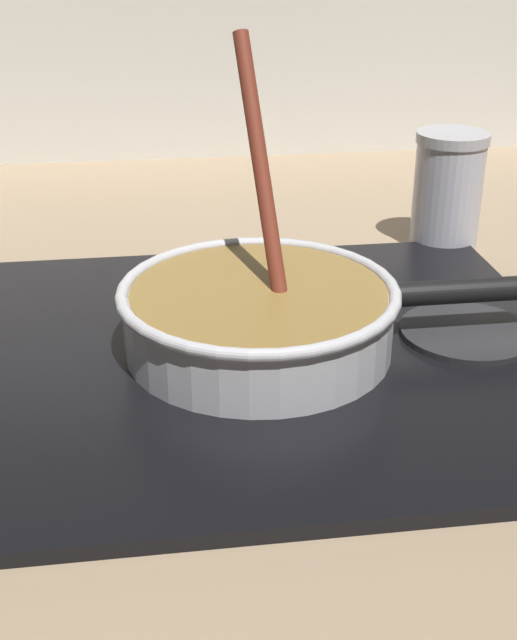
# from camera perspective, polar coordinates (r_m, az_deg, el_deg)

# --- Properties ---
(ground) EXTENTS (2.40, 1.60, 0.04)m
(ground) POSITION_cam_1_polar(r_m,az_deg,el_deg) (0.68, -9.93, -8.19)
(ground) COLOR #9E8466
(hob_plate) EXTENTS (0.56, 0.48, 0.01)m
(hob_plate) POSITION_cam_1_polar(r_m,az_deg,el_deg) (0.74, -0.00, -2.38)
(hob_plate) COLOR black
(hob_plate) RESTS_ON ground
(burner_ring) EXTENTS (0.16, 0.16, 0.01)m
(burner_ring) POSITION_cam_1_polar(r_m,az_deg,el_deg) (0.73, -0.00, -1.69)
(burner_ring) COLOR #592D0C
(burner_ring) RESTS_ON hob_plate
(spare_burner) EXTENTS (0.12, 0.12, 0.01)m
(spare_burner) POSITION_cam_1_polar(r_m,az_deg,el_deg) (0.78, 14.17, -0.80)
(spare_burner) COLOR #262628
(spare_burner) RESTS_ON hob_plate
(cooking_pan) EXTENTS (0.40, 0.24, 0.26)m
(cooking_pan) POSITION_cam_1_polar(r_m,az_deg,el_deg) (0.72, 0.20, 0.42)
(cooking_pan) COLOR silver
(cooking_pan) RESTS_ON hob_plate
(condiment_jar) EXTENTS (0.08, 0.08, 0.14)m
(condiment_jar) POSITION_cam_1_polar(r_m,az_deg,el_deg) (1.00, 12.93, 8.71)
(condiment_jar) COLOR silver
(condiment_jar) RESTS_ON ground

